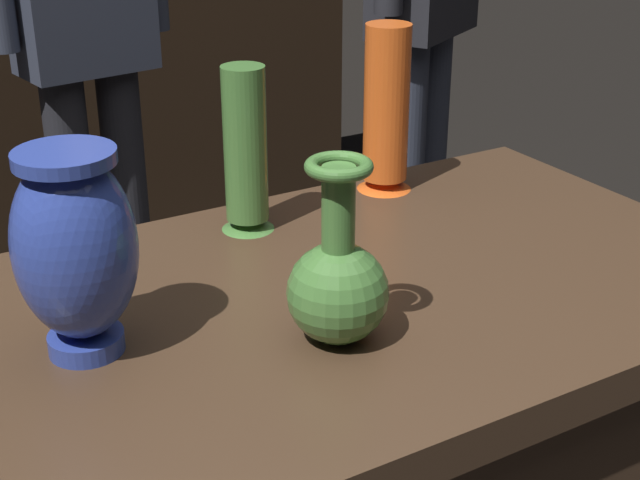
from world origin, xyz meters
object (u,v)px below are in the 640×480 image
(vase_tall_behind, at_px, (246,153))
(vase_right_accent, at_px, (386,112))
(vase_left_accent, at_px, (75,247))
(vase_centerpiece, at_px, (338,281))
(visitor_center_back, at_px, (82,12))

(vase_tall_behind, relative_size, vase_right_accent, 0.91)
(vase_left_accent, height_order, vase_right_accent, vase_right_accent)
(vase_right_accent, bearing_deg, vase_tall_behind, -172.83)
(vase_left_accent, relative_size, vase_right_accent, 0.89)
(vase_centerpiece, height_order, vase_left_accent, vase_left_accent)
(vase_right_accent, height_order, visitor_center_back, visitor_center_back)
(vase_tall_behind, height_order, vase_left_accent, vase_tall_behind)
(vase_centerpiece, xyz_separation_m, visitor_center_back, (0.18, 1.48, 0.04))
(vase_right_accent, distance_m, visitor_center_back, 1.12)
(vase_tall_behind, height_order, vase_right_accent, vase_right_accent)
(vase_centerpiece, distance_m, vase_tall_behind, 0.34)
(vase_right_accent, bearing_deg, visitor_center_back, 96.86)
(vase_centerpiece, xyz_separation_m, vase_left_accent, (-0.25, 0.12, 0.05))
(vase_centerpiece, bearing_deg, visitor_center_back, 83.18)
(visitor_center_back, bearing_deg, vase_centerpiece, 75.23)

